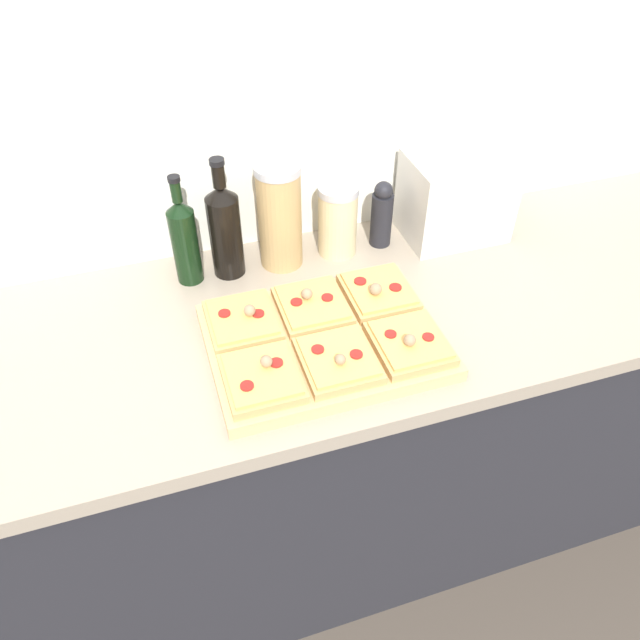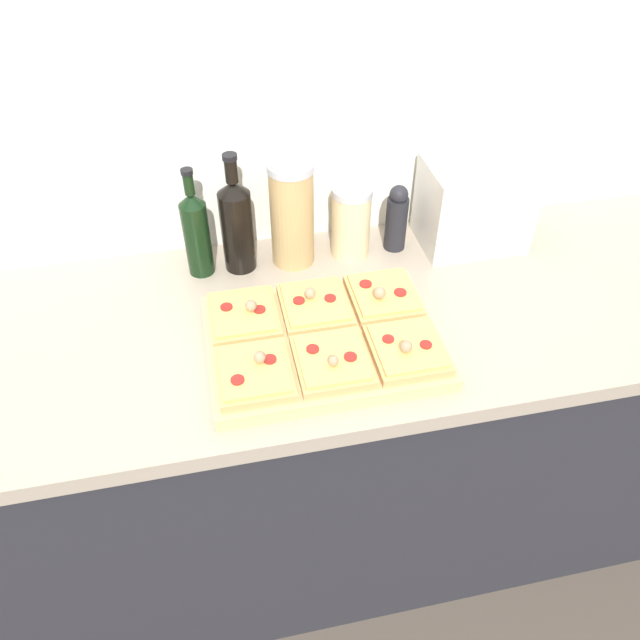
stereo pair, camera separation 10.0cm
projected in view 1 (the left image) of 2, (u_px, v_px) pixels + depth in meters
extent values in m
plane|color=#4C4238|center=(333.00, 628.00, 1.79)|extent=(12.00, 12.00, 0.00)
cube|color=silver|center=(246.00, 114.00, 1.43)|extent=(6.00, 0.06, 2.50)
cube|color=#232328|center=(298.00, 449.00, 1.72)|extent=(2.60, 0.64, 0.88)
cube|color=gray|center=(293.00, 327.00, 1.41)|extent=(2.63, 0.67, 0.04)
cube|color=tan|center=(324.00, 342.00, 1.32)|extent=(0.49, 0.36, 0.03)
cube|color=tan|center=(242.00, 322.00, 1.33)|extent=(0.15, 0.16, 0.02)
cube|color=#E5A856|center=(242.00, 317.00, 1.32)|extent=(0.13, 0.15, 0.01)
cylinder|color=maroon|center=(224.00, 313.00, 1.32)|extent=(0.03, 0.03, 0.00)
cylinder|color=maroon|center=(258.00, 314.00, 1.32)|extent=(0.03, 0.03, 0.00)
sphere|color=#937A5B|center=(250.00, 310.00, 1.31)|extent=(0.03, 0.03, 0.03)
cube|color=tan|center=(312.00, 307.00, 1.37)|extent=(0.15, 0.16, 0.02)
cube|color=#E5A856|center=(312.00, 302.00, 1.36)|extent=(0.13, 0.15, 0.01)
cylinder|color=maroon|center=(296.00, 302.00, 1.35)|extent=(0.03, 0.03, 0.00)
cylinder|color=maroon|center=(327.00, 297.00, 1.36)|extent=(0.03, 0.03, 0.00)
sphere|color=#937A5B|center=(307.00, 294.00, 1.35)|extent=(0.03, 0.03, 0.03)
cube|color=tan|center=(378.00, 293.00, 1.40)|extent=(0.15, 0.16, 0.02)
cube|color=#E5A856|center=(379.00, 288.00, 1.39)|extent=(0.13, 0.15, 0.01)
cylinder|color=maroon|center=(360.00, 281.00, 1.40)|extent=(0.03, 0.03, 0.00)
cylinder|color=maroon|center=(395.00, 287.00, 1.39)|extent=(0.03, 0.03, 0.00)
sphere|color=#937A5B|center=(376.00, 289.00, 1.36)|extent=(0.03, 0.03, 0.03)
cube|color=tan|center=(262.00, 379.00, 1.21)|extent=(0.15, 0.16, 0.02)
cube|color=#E5A856|center=(261.00, 374.00, 1.20)|extent=(0.13, 0.15, 0.01)
cylinder|color=maroon|center=(247.00, 386.00, 1.17)|extent=(0.03, 0.03, 0.00)
cylinder|color=maroon|center=(276.00, 363.00, 1.21)|extent=(0.03, 0.03, 0.00)
sphere|color=#937A5B|center=(266.00, 361.00, 1.20)|extent=(0.02, 0.02, 0.02)
cube|color=tan|center=(338.00, 361.00, 1.25)|extent=(0.15, 0.16, 0.02)
cube|color=#E5A856|center=(338.00, 356.00, 1.24)|extent=(0.13, 0.15, 0.01)
cylinder|color=maroon|center=(318.00, 349.00, 1.24)|extent=(0.03, 0.03, 0.00)
cylinder|color=maroon|center=(356.00, 354.00, 1.23)|extent=(0.03, 0.03, 0.00)
sphere|color=#937A5B|center=(340.00, 359.00, 1.21)|extent=(0.02, 0.02, 0.02)
cube|color=tan|center=(410.00, 344.00, 1.28)|extent=(0.15, 0.16, 0.02)
cube|color=#E5A856|center=(410.00, 339.00, 1.27)|extent=(0.13, 0.15, 0.01)
cylinder|color=maroon|center=(391.00, 334.00, 1.28)|extent=(0.02, 0.02, 0.00)
cylinder|color=maroon|center=(428.00, 337.00, 1.27)|extent=(0.02, 0.02, 0.00)
sphere|color=#937A5B|center=(410.00, 340.00, 1.25)|extent=(0.03, 0.03, 0.03)
cylinder|color=black|center=(186.00, 247.00, 1.45)|extent=(0.06, 0.06, 0.19)
cone|color=black|center=(179.00, 207.00, 1.37)|extent=(0.06, 0.06, 0.03)
cylinder|color=black|center=(176.00, 191.00, 1.35)|extent=(0.02, 0.02, 0.05)
cylinder|color=black|center=(174.00, 179.00, 1.33)|extent=(0.03, 0.03, 0.01)
cylinder|color=black|center=(226.00, 237.00, 1.46)|extent=(0.08, 0.08, 0.21)
cone|color=black|center=(220.00, 193.00, 1.38)|extent=(0.08, 0.08, 0.03)
cylinder|color=black|center=(218.00, 176.00, 1.36)|extent=(0.03, 0.03, 0.05)
cylinder|color=black|center=(217.00, 162.00, 1.33)|extent=(0.03, 0.03, 0.01)
cylinder|color=tan|center=(280.00, 219.00, 1.48)|extent=(0.10, 0.10, 0.25)
cylinder|color=#B2B2B7|center=(277.00, 169.00, 1.39)|extent=(0.11, 0.11, 0.02)
cylinder|color=beige|center=(338.00, 223.00, 1.54)|extent=(0.10, 0.10, 0.17)
cylinder|color=#B2B2B7|center=(338.00, 190.00, 1.47)|extent=(0.10, 0.10, 0.02)
cylinder|color=black|center=(381.00, 220.00, 1.57)|extent=(0.05, 0.05, 0.14)
sphere|color=black|center=(384.00, 191.00, 1.52)|extent=(0.05, 0.05, 0.05)
cube|color=beige|center=(456.00, 196.00, 1.58)|extent=(0.26, 0.18, 0.22)
cube|color=black|center=(477.00, 190.00, 1.48)|extent=(0.20, 0.01, 0.06)
cube|color=black|center=(505.00, 184.00, 1.61)|extent=(0.02, 0.02, 0.02)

